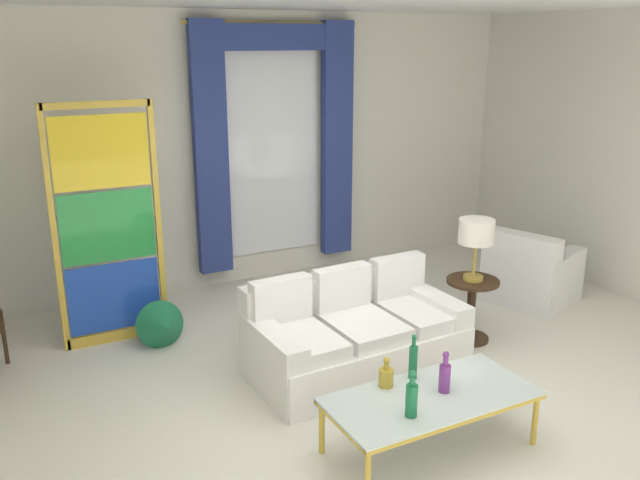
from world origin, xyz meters
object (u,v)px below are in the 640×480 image
at_px(bottle_amber_squat, 413,360).
at_px(peacock_figurine, 163,327).
at_px(armchair_white, 530,275).
at_px(coffee_table, 431,399).
at_px(bottle_crystal_tall, 386,376).
at_px(round_side_table, 471,304).
at_px(stained_glass_divider, 108,231).
at_px(bottle_ruby_flask, 445,376).
at_px(bottle_blue_decanter, 412,398).
at_px(table_lamp_brass, 476,234).
at_px(couch_white_long, 352,335).

xyz_separation_m(bottle_amber_squat, peacock_figurine, (-1.23, 2.10, -0.33)).
height_order(armchair_white, peacock_figurine, armchair_white).
xyz_separation_m(coffee_table, armchair_white, (2.57, 1.71, -0.09)).
xyz_separation_m(bottle_crystal_tall, armchair_white, (2.77, 1.46, -0.20)).
bearing_deg(round_side_table, stained_glass_divider, 152.59).
bearing_deg(bottle_crystal_tall, bottle_ruby_flask, -38.03).
relative_size(bottle_crystal_tall, bottle_ruby_flask, 0.74).
bearing_deg(bottle_blue_decanter, armchair_white, 33.16).
distance_m(armchair_white, table_lamp_brass, 1.48).
height_order(bottle_crystal_tall, bottle_ruby_flask, bottle_ruby_flask).
bearing_deg(couch_white_long, bottle_crystal_tall, -107.78).
bearing_deg(peacock_figurine, round_side_table, -23.25).
height_order(bottle_crystal_tall, peacock_figurine, bottle_crystal_tall).
bearing_deg(bottle_ruby_flask, stained_glass_divider, 120.94).
bearing_deg(bottle_blue_decanter, stained_glass_divider, 113.68).
relative_size(coffee_table, stained_glass_divider, 0.65).
bearing_deg(armchair_white, bottle_crystal_tall, -152.18).
relative_size(bottle_crystal_tall, round_side_table, 0.37).
bearing_deg(table_lamp_brass, bottle_blue_decanter, -139.99).
relative_size(couch_white_long, bottle_ruby_flask, 6.04).
xyz_separation_m(couch_white_long, bottle_crystal_tall, (-0.32, -1.01, 0.18)).
bearing_deg(stained_glass_divider, table_lamp_brass, -27.41).
bearing_deg(peacock_figurine, coffee_table, -62.70).
bearing_deg(coffee_table, couch_white_long, 84.49).
bearing_deg(table_lamp_brass, couch_white_long, 179.06).
xyz_separation_m(coffee_table, bottle_amber_squat, (0.02, 0.25, 0.17)).
relative_size(couch_white_long, armchair_white, 1.72).
height_order(bottle_crystal_tall, stained_glass_divider, stained_glass_divider).
distance_m(coffee_table, armchair_white, 3.09).
xyz_separation_m(bottle_amber_squat, round_side_table, (1.35, 0.98, -0.19)).
relative_size(armchair_white, stained_glass_divider, 0.47).
bearing_deg(bottle_blue_decanter, couch_white_long, 74.45).
distance_m(bottle_blue_decanter, stained_glass_divider, 3.20).
xyz_separation_m(coffee_table, stained_glass_divider, (-1.54, 2.75, 0.68)).
xyz_separation_m(bottle_amber_squat, armchair_white, (2.55, 1.46, -0.26)).
bearing_deg(round_side_table, table_lamp_brass, 7.13).
distance_m(armchair_white, peacock_figurine, 3.83).
distance_m(bottle_blue_decanter, armchair_white, 3.40).
relative_size(coffee_table, round_side_table, 2.40).
distance_m(peacock_figurine, table_lamp_brass, 2.93).
height_order(bottle_amber_squat, armchair_white, armchair_white).
xyz_separation_m(bottle_crystal_tall, bottle_amber_squat, (0.23, 0.01, 0.06)).
relative_size(bottle_crystal_tall, stained_glass_divider, 0.10).
bearing_deg(bottle_blue_decanter, round_side_table, 40.01).
bearing_deg(coffee_table, table_lamp_brass, 41.85).
bearing_deg(coffee_table, round_side_table, 41.85).
distance_m(peacock_figurine, round_side_table, 2.82).
xyz_separation_m(stained_glass_divider, table_lamp_brass, (2.92, -1.51, -0.03)).
distance_m(bottle_amber_squat, armchair_white, 2.94).
relative_size(coffee_table, table_lamp_brass, 2.50).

